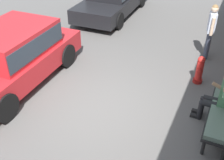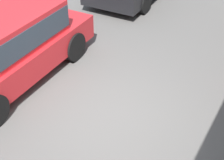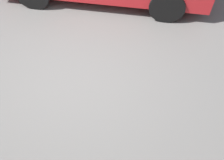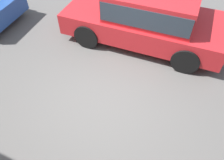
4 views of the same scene
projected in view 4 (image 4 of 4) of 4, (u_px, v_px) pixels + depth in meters
The scene contains 2 objects.
ground_plane at pixel (102, 103), 4.94m from camera, with size 60.00×60.00×0.00m, color #565451.
parked_car_mid at pixel (147, 15), 5.86m from camera, with size 4.38×2.06×1.53m.
Camera 4 is at (-1.36, 2.60, 4.01)m, focal length 35.00 mm.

